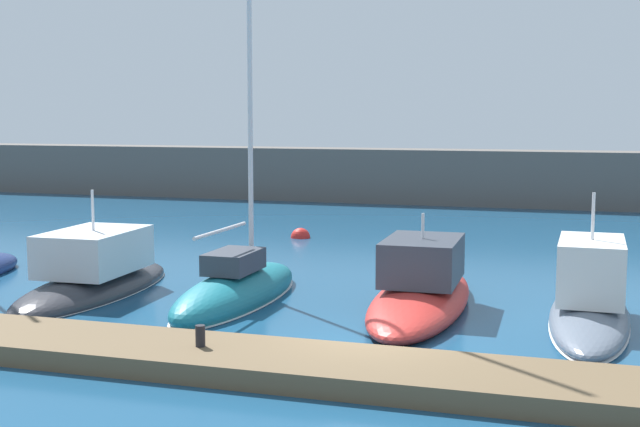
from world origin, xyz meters
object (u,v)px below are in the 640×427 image
at_px(motorboat_charcoal_second, 95,277).
at_px(motorboat_slate_fifth, 590,300).
at_px(motorboat_red_fourth, 421,290).
at_px(dock_bollard, 200,336).
at_px(sailboat_teal_third, 237,288).
at_px(mooring_buoy_red, 300,238).

relative_size(motorboat_charcoal_second, motorboat_slate_fifth, 0.99).
bearing_deg(motorboat_red_fourth, dock_bollard, 150.95).
bearing_deg(sailboat_teal_third, mooring_buoy_red, 11.21).
distance_m(motorboat_slate_fifth, mooring_buoy_red, 16.09).
bearing_deg(motorboat_charcoal_second, motorboat_slate_fifth, -89.30).
bearing_deg(dock_bollard, motorboat_slate_fifth, 39.13).
bearing_deg(motorboat_charcoal_second, mooring_buoy_red, -12.61).
relative_size(motorboat_slate_fifth, dock_bollard, 17.47).
xyz_separation_m(mooring_buoy_red, dock_bollard, (3.68, -17.63, 0.65)).
distance_m(motorboat_slate_fifth, dock_bollard, 9.88).
distance_m(motorboat_charcoal_second, mooring_buoy_red, 12.18).
relative_size(motorboat_charcoal_second, motorboat_red_fourth, 0.93).
relative_size(motorboat_charcoal_second, dock_bollard, 17.26).
relative_size(mooring_buoy_red, dock_bollard, 1.87).
height_order(motorboat_slate_fifth, dock_bollard, motorboat_slate_fifth).
distance_m(motorboat_red_fourth, dock_bollard, 7.22).
xyz_separation_m(motorboat_charcoal_second, sailboat_teal_third, (4.40, 0.10, -0.08)).
height_order(motorboat_red_fourth, mooring_buoy_red, motorboat_red_fourth).
bearing_deg(motorboat_red_fourth, mooring_buoy_red, 31.48).
relative_size(motorboat_red_fourth, dock_bollard, 18.65).
distance_m(motorboat_red_fourth, mooring_buoy_red, 13.34).
bearing_deg(mooring_buoy_red, motorboat_charcoal_second, -101.01).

